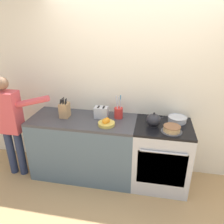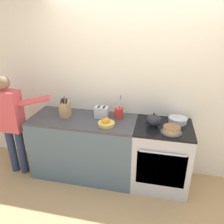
# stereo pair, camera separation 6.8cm
# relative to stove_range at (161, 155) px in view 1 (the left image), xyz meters

# --- Properties ---
(ground_plane) EXTENTS (16.00, 16.00, 0.00)m
(ground_plane) POSITION_rel_stove_range_xyz_m (-0.37, -0.32, -0.45)
(ground_plane) COLOR tan
(wall_back) EXTENTS (8.00, 0.04, 2.60)m
(wall_back) POSITION_rel_stove_range_xyz_m (-0.37, 0.34, 0.85)
(wall_back) COLOR silver
(wall_back) RESTS_ON ground_plane
(counter_cabinet) EXTENTS (1.47, 0.64, 0.91)m
(counter_cabinet) POSITION_rel_stove_range_xyz_m (-1.10, 0.00, -0.00)
(counter_cabinet) COLOR #4C6070
(counter_cabinet) RESTS_ON ground_plane
(stove_range) EXTENTS (0.74, 0.67, 0.91)m
(stove_range) POSITION_rel_stove_range_xyz_m (0.00, 0.00, 0.00)
(stove_range) COLOR #B7BABF
(stove_range) RESTS_ON ground_plane
(layer_cake) EXTENTS (0.25, 0.25, 0.08)m
(layer_cake) POSITION_rel_stove_range_xyz_m (0.09, -0.15, 0.49)
(layer_cake) COLOR #4C4C51
(layer_cake) RESTS_ON stove_range
(tea_kettle) EXTENTS (0.23, 0.19, 0.18)m
(tea_kettle) POSITION_rel_stove_range_xyz_m (-0.14, -0.02, 0.53)
(tea_kettle) COLOR #232328
(tea_kettle) RESTS_ON stove_range
(mixing_bowl) EXTENTS (0.25, 0.25, 0.08)m
(mixing_bowl) POSITION_rel_stove_range_xyz_m (0.17, 0.15, 0.49)
(mixing_bowl) COLOR #B7BABF
(mixing_bowl) RESTS_ON stove_range
(knife_block) EXTENTS (0.12, 0.15, 0.29)m
(knife_block) POSITION_rel_stove_range_xyz_m (-1.36, 0.02, 0.56)
(knife_block) COLOR tan
(knife_block) RESTS_ON counter_cabinet
(utensil_crock) EXTENTS (0.12, 0.12, 0.34)m
(utensil_crock) POSITION_rel_stove_range_xyz_m (-0.62, 0.13, 0.54)
(utensil_crock) COLOR red
(utensil_crock) RESTS_ON counter_cabinet
(fruit_bowl) EXTENTS (0.22, 0.22, 0.10)m
(fruit_bowl) POSITION_rel_stove_range_xyz_m (-0.74, -0.13, 0.49)
(fruit_bowl) COLOR gold
(fruit_bowl) RESTS_ON counter_cabinet
(toaster) EXTENTS (0.20, 0.13, 0.16)m
(toaster) POSITION_rel_stove_range_xyz_m (-0.86, 0.09, 0.53)
(toaster) COLOR #B7BABF
(toaster) RESTS_ON counter_cabinet
(person_baker) EXTENTS (0.89, 0.20, 1.50)m
(person_baker) POSITION_rel_stove_range_xyz_m (-2.09, -0.19, 0.43)
(person_baker) COLOR #283351
(person_baker) RESTS_ON ground_plane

